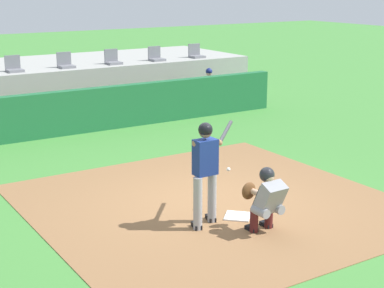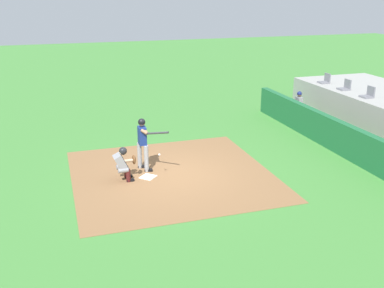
{
  "view_description": "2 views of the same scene",
  "coord_description": "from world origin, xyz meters",
  "px_view_note": "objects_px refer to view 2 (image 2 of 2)",
  "views": [
    {
      "loc": [
        -6.01,
        -8.75,
        4.02
      ],
      "look_at": [
        0.0,
        0.7,
        1.0
      ],
      "focal_mm": 56.56,
      "sensor_mm": 36.0,
      "label": 1
    },
    {
      "loc": [
        13.22,
        -3.47,
        5.8
      ],
      "look_at": [
        0.0,
        0.7,
        1.0
      ],
      "focal_mm": 41.95,
      "sensor_mm": 36.0,
      "label": 2
    }
  ],
  "objects_px": {
    "catcher_crouched": "(124,163)",
    "stadium_seat_0": "(325,80)",
    "batter_at_plate": "(143,141)",
    "stadium_seat_1": "(345,87)",
    "home_plate": "(148,177)",
    "stadium_seat_2": "(368,94)",
    "dugout_player_0": "(296,105)"
  },
  "relations": [
    {
      "from": "catcher_crouched",
      "to": "stadium_seat_0",
      "type": "relative_size",
      "value": 3.15
    },
    {
      "from": "batter_at_plate",
      "to": "stadium_seat_1",
      "type": "relative_size",
      "value": 3.76
    },
    {
      "from": "home_plate",
      "to": "stadium_seat_1",
      "type": "height_order",
      "value": "stadium_seat_1"
    },
    {
      "from": "catcher_crouched",
      "to": "stadium_seat_1",
      "type": "height_order",
      "value": "stadium_seat_1"
    },
    {
      "from": "stadium_seat_1",
      "to": "stadium_seat_2",
      "type": "relative_size",
      "value": 1.0
    },
    {
      "from": "stadium_seat_0",
      "to": "dugout_player_0",
      "type": "bearing_deg",
      "value": -66.66
    },
    {
      "from": "stadium_seat_0",
      "to": "stadium_seat_2",
      "type": "xyz_separation_m",
      "value": [
        3.25,
        0.0,
        0.0
      ]
    },
    {
      "from": "batter_at_plate",
      "to": "stadium_seat_0",
      "type": "distance_m",
      "value": 11.35
    },
    {
      "from": "home_plate",
      "to": "stadium_seat_2",
      "type": "bearing_deg",
      "value": 103.47
    },
    {
      "from": "home_plate",
      "to": "stadium_seat_2",
      "type": "relative_size",
      "value": 0.92
    },
    {
      "from": "batter_at_plate",
      "to": "dugout_player_0",
      "type": "bearing_deg",
      "value": 116.95
    },
    {
      "from": "home_plate",
      "to": "stadium_seat_1",
      "type": "bearing_deg",
      "value": 111.76
    },
    {
      "from": "stadium_seat_2",
      "to": "home_plate",
      "type": "bearing_deg",
      "value": -76.53
    },
    {
      "from": "home_plate",
      "to": "stadium_seat_0",
      "type": "xyz_separation_m",
      "value": [
        -5.69,
        10.18,
        1.51
      ]
    },
    {
      "from": "home_plate",
      "to": "dugout_player_0",
      "type": "distance_m",
      "value": 9.48
    },
    {
      "from": "dugout_player_0",
      "to": "stadium_seat_0",
      "type": "distance_m",
      "value": 2.38
    },
    {
      "from": "home_plate",
      "to": "batter_at_plate",
      "type": "distance_m",
      "value": 1.22
    },
    {
      "from": "home_plate",
      "to": "batter_at_plate",
      "type": "height_order",
      "value": "batter_at_plate"
    },
    {
      "from": "home_plate",
      "to": "batter_at_plate",
      "type": "xyz_separation_m",
      "value": [
        -0.67,
        0.01,
        1.01
      ]
    },
    {
      "from": "catcher_crouched",
      "to": "stadium_seat_0",
      "type": "height_order",
      "value": "stadium_seat_0"
    },
    {
      "from": "batter_at_plate",
      "to": "stadium_seat_0",
      "type": "bearing_deg",
      "value": 116.24
    },
    {
      "from": "home_plate",
      "to": "stadium_seat_0",
      "type": "height_order",
      "value": "stadium_seat_0"
    },
    {
      "from": "stadium_seat_1",
      "to": "stadium_seat_2",
      "type": "height_order",
      "value": "same"
    },
    {
      "from": "stadium_seat_0",
      "to": "stadium_seat_1",
      "type": "distance_m",
      "value": 1.62
    },
    {
      "from": "stadium_seat_1",
      "to": "dugout_player_0",
      "type": "bearing_deg",
      "value": -110.16
    },
    {
      "from": "batter_at_plate",
      "to": "dugout_player_0",
      "type": "distance_m",
      "value": 9.13
    },
    {
      "from": "batter_at_plate",
      "to": "stadium_seat_1",
      "type": "distance_m",
      "value": 10.73
    },
    {
      "from": "home_plate",
      "to": "catcher_crouched",
      "type": "distance_m",
      "value": 0.96
    },
    {
      "from": "batter_at_plate",
      "to": "dugout_player_0",
      "type": "height_order",
      "value": "batter_at_plate"
    },
    {
      "from": "stadium_seat_2",
      "to": "stadium_seat_0",
      "type": "bearing_deg",
      "value": 180.0
    },
    {
      "from": "stadium_seat_2",
      "to": "catcher_crouched",
      "type": "bearing_deg",
      "value": -77.51
    },
    {
      "from": "home_plate",
      "to": "dugout_player_0",
      "type": "relative_size",
      "value": 0.34
    }
  ]
}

